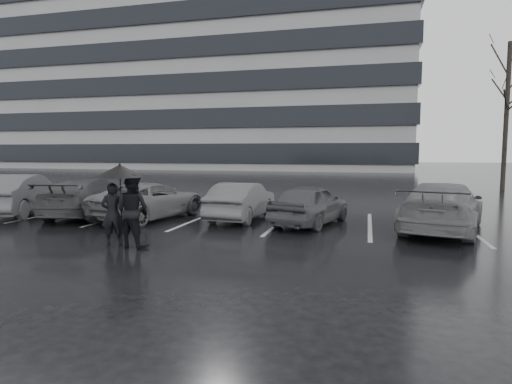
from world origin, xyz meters
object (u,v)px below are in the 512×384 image
at_px(car_main, 310,204).
at_px(tree_north, 506,117).
at_px(pedestrian_left, 113,214).
at_px(car_west_d, 21,194).
at_px(car_east, 442,207).
at_px(car_west_b, 150,200).
at_px(car_west_a, 242,201).
at_px(pedestrian_right, 132,211).
at_px(car_west_c, 90,197).

height_order(car_main, tree_north, tree_north).
bearing_deg(tree_north, pedestrian_left, -125.99).
height_order(car_main, car_west_d, car_west_d).
distance_m(car_west_d, car_east, 14.17).
bearing_deg(car_west_b, car_east, -168.76).
distance_m(car_west_a, pedestrian_right, 4.83).
distance_m(car_main, car_west_a, 2.37).
bearing_deg(pedestrian_left, car_west_b, -95.70).
relative_size(car_main, car_west_d, 0.84).
xyz_separation_m(car_west_b, car_west_c, (-2.31, -0.04, 0.05)).
bearing_deg(pedestrian_right, car_west_a, -95.97).
distance_m(car_west_a, car_west_c, 5.43).
bearing_deg(tree_north, car_west_c, -138.97).
height_order(car_west_c, pedestrian_right, pedestrian_right).
relative_size(car_main, tree_north, 0.44).
bearing_deg(tree_north, car_west_a, -129.41).
height_order(car_west_a, pedestrian_right, pedestrian_right).
xyz_separation_m(car_main, tree_north, (9.42, 14.71, 3.62)).
relative_size(car_west_c, pedestrian_right, 2.62).
relative_size(car_main, car_east, 0.77).
xyz_separation_m(car_west_a, tree_north, (11.76, 14.31, 3.63)).
bearing_deg(car_west_a, car_west_d, 9.28).
distance_m(car_main, car_east, 3.79).
height_order(car_west_c, tree_north, tree_north).
xyz_separation_m(car_east, pedestrian_right, (-7.44, -4.03, 0.17)).
bearing_deg(pedestrian_right, pedestrian_left, -0.50).
relative_size(car_west_c, pedestrian_left, 3.02).
bearing_deg(car_main, tree_north, -107.39).
xyz_separation_m(car_west_a, pedestrian_left, (-1.92, -4.53, 0.14)).
bearing_deg(car_west_a, pedestrian_right, 76.83).
bearing_deg(car_main, car_west_a, 5.61).
height_order(car_west_d, pedestrian_left, pedestrian_left).
bearing_deg(pedestrian_left, car_main, -158.01).
distance_m(car_west_b, car_west_d, 4.96).
height_order(car_east, pedestrian_left, pedestrian_left).
xyz_separation_m(car_west_b, tree_north, (14.85, 14.88, 3.64)).
distance_m(car_west_c, tree_north, 23.02).
bearing_deg(car_east, car_west_d, 16.20).
xyz_separation_m(car_west_c, tree_north, (17.15, 14.93, 3.58)).
distance_m(car_main, tree_north, 17.83).
distance_m(car_west_c, car_west_d, 2.66).
height_order(car_west_b, car_east, car_east).
bearing_deg(car_main, car_west_b, 17.13).
relative_size(car_west_b, pedestrian_right, 2.52).
distance_m(car_west_b, tree_north, 21.33).
height_order(pedestrian_left, tree_north, tree_north).
bearing_deg(car_west_d, car_west_c, 168.86).
distance_m(car_west_d, tree_north, 25.23).
relative_size(car_west_c, tree_north, 0.54).
relative_size(car_west_d, pedestrian_right, 2.52).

